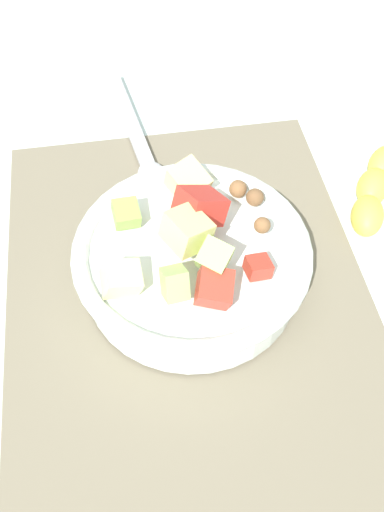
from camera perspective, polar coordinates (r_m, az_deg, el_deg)
ground_plane at (r=0.61m, az=-0.46°, el=-3.26°), size 2.40×2.40×0.00m
placemat at (r=0.61m, az=-0.46°, el=-3.10°), size 0.49×0.37×0.01m
salad_bowl at (r=0.59m, az=-0.00°, el=-0.26°), size 0.24×0.24×0.11m
serving_spoon at (r=0.74m, az=-4.91°, el=10.32°), size 0.24×0.06×0.01m
banana_whole at (r=0.71m, az=17.43°, el=6.37°), size 0.14×0.11×0.04m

